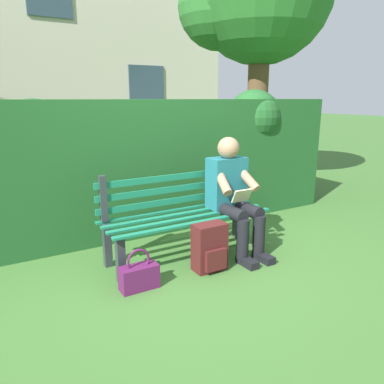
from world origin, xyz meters
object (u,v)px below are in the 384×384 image
Objects in this scene: person_seated at (233,193)px; handbag at (139,276)px; park_bench at (183,213)px; backpack at (210,248)px.

handbag is (1.15, 0.27, -0.50)m from person_seated.
person_seated reaches higher than park_bench.
backpack is 1.25× the size of handbag.
person_seated reaches higher than backpack.
backpack is 0.70m from handbag.
park_bench is at bearing -20.40° from person_seated.
backpack is at bearing 93.89° from park_bench.
park_bench is 3.77× the size of backpack.
park_bench reaches higher than backpack.
handbag is at bearing 13.26° from person_seated.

